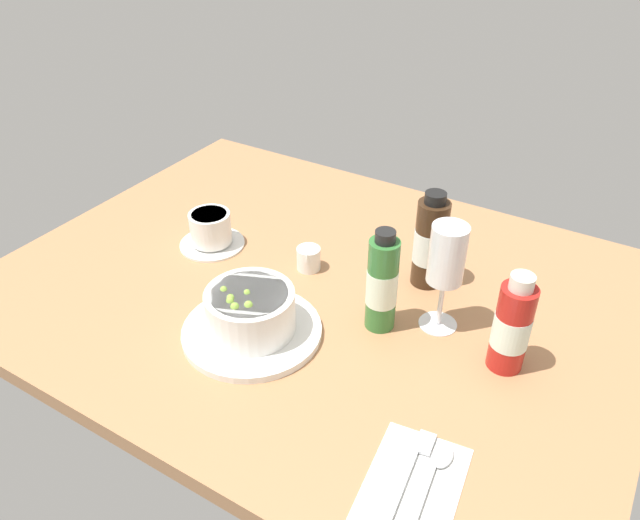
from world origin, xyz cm
name	(u,v)px	position (x,y,z in cm)	size (l,w,h in cm)	color
ground_plane	(316,291)	(0.00, 0.00, -1.50)	(110.00, 84.00, 3.00)	#A8754C
porridge_bowl	(251,315)	(-1.70, -16.52, 3.87)	(22.17, 22.17, 8.89)	white
cutlery_setting	(414,485)	(31.77, -28.90, 0.27)	(13.30, 18.63, 0.90)	white
coffee_cup	(211,230)	(-23.97, 0.61, 3.28)	(12.49, 12.49, 6.96)	white
creamer_jug	(309,258)	(-3.64, 3.48, 2.22)	(4.34, 5.20, 4.91)	white
wine_glass	(447,260)	(22.66, 0.99, 12.75)	(6.21, 6.21, 18.53)	white
sauce_bottle_red	(512,327)	(34.63, -2.54, 7.37)	(5.41, 5.41, 16.35)	#B21E19
sauce_bottle_brown	(430,243)	(16.30, 10.93, 8.17)	(5.65, 5.65, 17.75)	#382314
sauce_bottle_green	(382,284)	(14.54, -3.93, 8.17)	(4.93, 4.93, 17.74)	#337233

